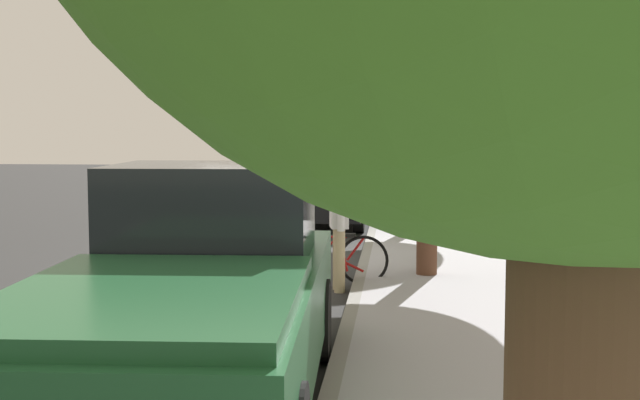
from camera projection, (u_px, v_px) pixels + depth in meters
name	position (u px, v px, depth m)	size (l,w,h in m)	color
ground	(268.00, 263.00, 14.00)	(63.64, 63.64, 0.00)	#292929
sidewalk	(494.00, 263.00, 13.65)	(4.01, 39.78, 0.12)	#9B99A0
curb_edge	(365.00, 261.00, 13.84)	(0.16, 39.78, 0.12)	gray
lane_stripe_centre	(117.00, 260.00, 14.36)	(0.14, 40.00, 0.01)	white
lane_stripe_bike_edge	(276.00, 263.00, 13.99)	(0.12, 39.78, 0.01)	white
parked_pickup_green_nearest	(194.00, 302.00, 6.73)	(2.19, 5.38, 1.95)	#1E512D
parked_sedan_black_second	(327.00, 192.00, 19.25)	(1.86, 4.41, 1.52)	black
parked_sedan_tan_mid	(348.00, 170.00, 28.09)	(1.92, 4.44, 1.52)	tan
bicycle_at_curb	(328.00, 258.00, 12.13)	(1.75, 0.46, 0.77)	black
cyclist_with_backpack	(341.00, 211.00, 11.60)	(0.46, 0.61, 1.81)	#C6B284
street_tree_mid_block	(429.00, 29.00, 11.99)	(3.68, 3.68, 5.11)	brown
street_tree_far_end	(420.00, 73.00, 17.40)	(2.76, 2.76, 4.65)	brown
street_tree_corner	(413.00, 57.00, 28.77)	(3.18, 3.18, 6.04)	#474322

